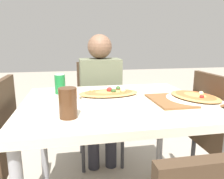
{
  "coord_description": "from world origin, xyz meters",
  "views": [
    {
      "loc": [
        -0.23,
        -1.17,
        1.11
      ],
      "look_at": [
        -0.01,
        0.03,
        0.83
      ],
      "focal_mm": 35.0,
      "sensor_mm": 36.0,
      "label": 1
    }
  ],
  "objects_px": {
    "person_seated": "(100,91)",
    "drink_glass": "(68,103)",
    "soda_can": "(60,84)",
    "chair_far_seated": "(99,105)",
    "pizza_main": "(109,94)",
    "pizza_second": "(195,97)",
    "dining_table": "(114,115)",
    "chair_side_right": "(224,136)"
  },
  "relations": [
    {
      "from": "soda_can",
      "to": "pizza_second",
      "type": "relative_size",
      "value": 0.34
    },
    {
      "from": "chair_far_seated",
      "to": "chair_side_right",
      "type": "xyz_separation_m",
      "value": [
        0.69,
        -0.81,
        0.0
      ]
    },
    {
      "from": "person_seated",
      "to": "dining_table",
      "type": "bearing_deg",
      "value": 89.33
    },
    {
      "from": "soda_can",
      "to": "drink_glass",
      "type": "relative_size",
      "value": 0.92
    },
    {
      "from": "person_seated",
      "to": "drink_glass",
      "type": "relative_size",
      "value": 8.56
    },
    {
      "from": "soda_can",
      "to": "person_seated",
      "type": "bearing_deg",
      "value": 52.32
    },
    {
      "from": "dining_table",
      "to": "soda_can",
      "type": "bearing_deg",
      "value": 142.37
    },
    {
      "from": "chair_side_right",
      "to": "soda_can",
      "type": "xyz_separation_m",
      "value": [
        -1.01,
        0.29,
        0.32
      ]
    },
    {
      "from": "pizza_main",
      "to": "pizza_second",
      "type": "bearing_deg",
      "value": -19.63
    },
    {
      "from": "soda_can",
      "to": "chair_far_seated",
      "type": "bearing_deg",
      "value": 59.02
    },
    {
      "from": "dining_table",
      "to": "pizza_main",
      "type": "distance_m",
      "value": 0.14
    },
    {
      "from": "pizza_second",
      "to": "person_seated",
      "type": "bearing_deg",
      "value": 121.93
    },
    {
      "from": "chair_side_right",
      "to": "person_seated",
      "type": "height_order",
      "value": "person_seated"
    },
    {
      "from": "dining_table",
      "to": "soda_can",
      "type": "relative_size",
      "value": 8.19
    },
    {
      "from": "pizza_main",
      "to": "drink_glass",
      "type": "height_order",
      "value": "drink_glass"
    },
    {
      "from": "dining_table",
      "to": "chair_far_seated",
      "type": "xyz_separation_m",
      "value": [
        0.01,
        0.76,
        -0.17
      ]
    },
    {
      "from": "chair_side_right",
      "to": "drink_glass",
      "type": "height_order",
      "value": "chair_side_right"
    },
    {
      "from": "chair_far_seated",
      "to": "soda_can",
      "type": "distance_m",
      "value": 0.69
    },
    {
      "from": "person_seated",
      "to": "drink_glass",
      "type": "bearing_deg",
      "value": 73.46
    },
    {
      "from": "chair_side_right",
      "to": "pizza_second",
      "type": "distance_m",
      "value": 0.37
    },
    {
      "from": "soda_can",
      "to": "pizza_main",
      "type": "bearing_deg",
      "value": -26.05
    },
    {
      "from": "dining_table",
      "to": "person_seated",
      "type": "distance_m",
      "value": 0.65
    },
    {
      "from": "person_seated",
      "to": "drink_glass",
      "type": "distance_m",
      "value": 0.93
    },
    {
      "from": "pizza_main",
      "to": "pizza_second",
      "type": "distance_m",
      "value": 0.5
    },
    {
      "from": "soda_can",
      "to": "pizza_second",
      "type": "bearing_deg",
      "value": -22.16
    },
    {
      "from": "person_seated",
      "to": "pizza_main",
      "type": "height_order",
      "value": "person_seated"
    },
    {
      "from": "chair_side_right",
      "to": "person_seated",
      "type": "relative_size",
      "value": 0.79
    },
    {
      "from": "chair_side_right",
      "to": "soda_can",
      "type": "height_order",
      "value": "chair_side_right"
    },
    {
      "from": "pizza_main",
      "to": "pizza_second",
      "type": "relative_size",
      "value": 1.03
    },
    {
      "from": "dining_table",
      "to": "person_seated",
      "type": "bearing_deg",
      "value": 89.33
    },
    {
      "from": "dining_table",
      "to": "chair_side_right",
      "type": "bearing_deg",
      "value": -3.95
    },
    {
      "from": "pizza_main",
      "to": "dining_table",
      "type": "bearing_deg",
      "value": -81.06
    },
    {
      "from": "person_seated",
      "to": "chair_far_seated",
      "type": "bearing_deg",
      "value": -90.0
    },
    {
      "from": "dining_table",
      "to": "drink_glass",
      "type": "xyz_separation_m",
      "value": [
        -0.25,
        -0.23,
        0.15
      ]
    },
    {
      "from": "pizza_main",
      "to": "pizza_second",
      "type": "height_order",
      "value": "pizza_main"
    },
    {
      "from": "chair_side_right",
      "to": "drink_glass",
      "type": "relative_size",
      "value": 6.74
    },
    {
      "from": "soda_can",
      "to": "pizza_second",
      "type": "height_order",
      "value": "soda_can"
    },
    {
      "from": "chair_far_seated",
      "to": "chair_side_right",
      "type": "bearing_deg",
      "value": 130.51
    },
    {
      "from": "person_seated",
      "to": "soda_can",
      "type": "height_order",
      "value": "person_seated"
    },
    {
      "from": "person_seated",
      "to": "chair_side_right",
      "type": "bearing_deg",
      "value": 134.95
    },
    {
      "from": "dining_table",
      "to": "chair_far_seated",
      "type": "distance_m",
      "value": 0.78
    },
    {
      "from": "chair_side_right",
      "to": "pizza_main",
      "type": "relative_size",
      "value": 2.45
    }
  ]
}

